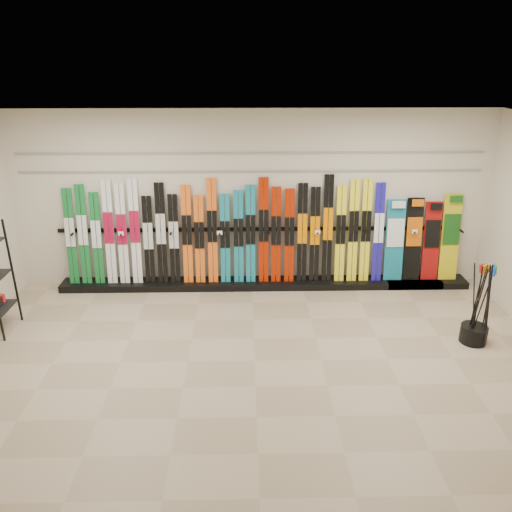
{
  "coord_description": "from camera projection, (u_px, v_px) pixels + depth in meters",
  "views": [
    {
      "loc": [
        -0.11,
        -5.62,
        3.79
      ],
      "look_at": [
        0.04,
        1.0,
        1.1
      ],
      "focal_mm": 35.0,
      "sensor_mm": 36.0,
      "label": 1
    }
  ],
  "objects": [
    {
      "name": "floor",
      "position": [
        255.0,
        361.0,
        6.63
      ],
      "size": [
        8.0,
        8.0,
        0.0
      ],
      "primitive_type": "plane",
      "color": "gray",
      "rests_on": "ground"
    },
    {
      "name": "back_wall",
      "position": [
        252.0,
        201.0,
        8.38
      ],
      "size": [
        8.0,
        0.0,
        8.0
      ],
      "primitive_type": "plane",
      "rotation": [
        1.57,
        0.0,
        0.0
      ],
      "color": "beige",
      "rests_on": "floor"
    },
    {
      "name": "ceiling",
      "position": [
        254.0,
        131.0,
        5.5
      ],
      "size": [
        8.0,
        8.0,
        0.0
      ],
      "primitive_type": "plane",
      "rotation": [
        3.14,
        0.0,
        0.0
      ],
      "color": "silver",
      "rests_on": "back_wall"
    },
    {
      "name": "ski_rack_base",
      "position": [
        265.0,
        283.0,
        8.72
      ],
      "size": [
        8.0,
        0.4,
        0.12
      ],
      "primitive_type": "cube",
      "color": "black",
      "rests_on": "floor"
    },
    {
      "name": "skis",
      "position": [
        227.0,
        234.0,
        8.43
      ],
      "size": [
        5.38,
        0.26,
        1.83
      ],
      "color": "#146D2C",
      "rests_on": "ski_rack_base"
    },
    {
      "name": "snowboards",
      "position": [
        423.0,
        240.0,
        8.55
      ],
      "size": [
        1.28,
        0.23,
        1.49
      ],
      "color": "#14728C",
      "rests_on": "ski_rack_base"
    },
    {
      "name": "pole_bin",
      "position": [
        473.0,
        334.0,
        7.03
      ],
      "size": [
        0.37,
        0.37,
        0.25
      ],
      "primitive_type": "cylinder",
      "color": "black",
      "rests_on": "floor"
    },
    {
      "name": "ski_poles",
      "position": [
        481.0,
        304.0,
        6.82
      ],
      "size": [
        0.31,
        0.31,
        1.18
      ],
      "color": "black",
      "rests_on": "pole_bin"
    },
    {
      "name": "slatwall_rail_0",
      "position": [
        252.0,
        171.0,
        8.17
      ],
      "size": [
        7.6,
        0.02,
        0.03
      ],
      "primitive_type": "cube",
      "color": "gray",
      "rests_on": "back_wall"
    },
    {
      "name": "slatwall_rail_1",
      "position": [
        252.0,
        153.0,
        8.06
      ],
      "size": [
        7.6,
        0.02,
        0.03
      ],
      "primitive_type": "cube",
      "color": "gray",
      "rests_on": "back_wall"
    }
  ]
}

